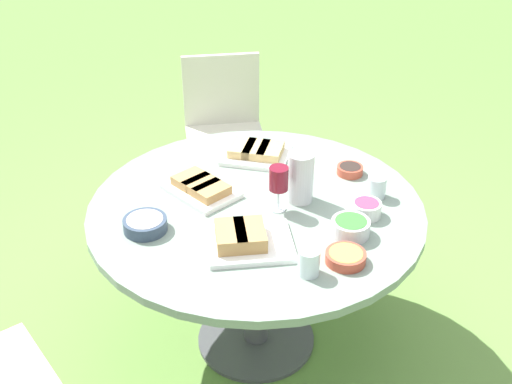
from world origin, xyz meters
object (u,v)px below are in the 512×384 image
at_px(water_pitcher, 300,177).
at_px(wine_glass, 279,180).
at_px(dining_table, 256,226).
at_px(chair_near_left, 224,122).

bearing_deg(water_pitcher, wine_glass, 60.88).
bearing_deg(wine_glass, dining_table, 2.26).
xyz_separation_m(dining_table, wine_glass, (-0.09, -0.00, 0.24)).
height_order(chair_near_left, wine_glass, wine_glass).
bearing_deg(chair_near_left, water_pitcher, 129.18).
bearing_deg(dining_table, wine_glass, -177.74).
distance_m(chair_near_left, water_pitcher, 1.25).
distance_m(water_pitcher, wine_glass, 0.12).
xyz_separation_m(chair_near_left, water_pitcher, (-0.77, 0.94, 0.31)).
height_order(water_pitcher, wine_glass, water_pitcher).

